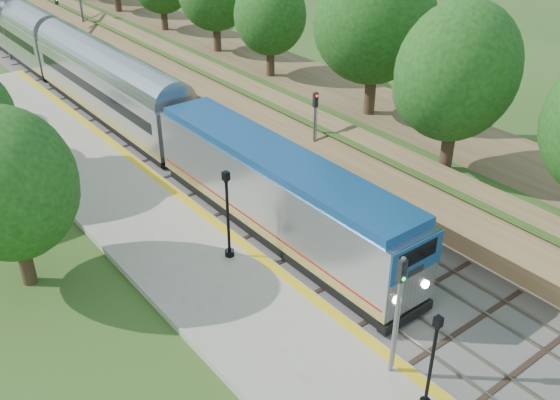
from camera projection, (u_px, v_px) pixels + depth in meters
ground at (476, 375)px, 25.51m from camera, size 320.00×320.00×0.00m
trackbed at (29, 43)px, 67.60m from camera, size 9.50×170.00×0.28m
platform at (171, 243)px, 33.59m from camera, size 6.40×68.00×0.38m
yellow_stripe at (215, 222)px, 35.01m from camera, size 0.55×68.00×0.01m
embankment at (99, 14)px, 71.10m from camera, size 10.64×170.00×11.70m
signal_gantry at (41, 6)px, 62.05m from camera, size 8.40×0.38×6.20m
trees_behind_platform at (14, 171)px, 31.44m from camera, size 7.82×53.32×7.21m
train at (17, 31)px, 62.76m from camera, size 3.22×107.14×4.74m
lamppost_mid at (431, 368)px, 22.66m from camera, size 0.43×0.43×4.33m
lamppost_far at (228, 220)px, 31.14m from camera, size 0.48×0.48×4.86m
signal_platform at (398, 304)px, 23.52m from camera, size 0.33×0.26×5.55m
signal_farside at (315, 125)px, 39.01m from camera, size 0.31×0.25×5.66m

